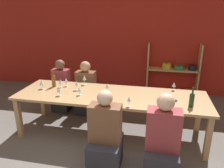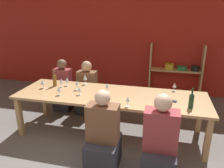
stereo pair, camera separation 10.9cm
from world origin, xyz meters
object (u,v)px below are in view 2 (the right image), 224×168
wine_glass_red_a (162,102)px  wine_glass_empty_c (67,80)px  wine_bottle_dark (191,100)px  wine_glass_empty_b (59,89)px  wine_glass_white_c (61,81)px  wine_glass_red_b (85,77)px  wine_glass_empty_a (79,89)px  person_far_a (88,93)px  shelf_unit (176,79)px  cell_phone (172,101)px  person_far_b (64,91)px  wine_bottle_green (55,79)px  wine_glass_white_b (175,85)px  wine_glass_empty_e (77,83)px  wine_glass_red_c (128,99)px  person_near_a (103,141)px  person_near_b (159,149)px  dining_table (111,98)px

wine_glass_red_a → wine_glass_empty_c: wine_glass_red_a is taller
wine_bottle_dark → wine_glass_empty_b: (-2.07, 0.01, -0.01)m
wine_glass_white_c → wine_glass_red_b: bearing=32.0°
wine_glass_empty_a → person_far_a: 1.02m
shelf_unit → wine_glass_red_a: size_ratio=7.81×
shelf_unit → wine_glass_white_c: bearing=-137.7°
cell_phone → person_far_b: (-2.24, 0.83, -0.34)m
wine_glass_empty_c → person_far_b: person_far_b is taller
wine_glass_empty_a → wine_glass_empty_c: 0.54m
wine_glass_empty_b → wine_glass_empty_c: (-0.07, 0.46, 0.00)m
wine_bottle_green → wine_glass_empty_b: size_ratio=2.02×
wine_glass_red_b → cell_phone: size_ratio=1.17×
wine_bottle_green → wine_glass_white_c: wine_bottle_green is taller
wine_glass_white_b → cell_phone: 0.49m
wine_glass_empty_e → wine_glass_red_c: size_ratio=1.08×
wine_glass_empty_c → person_near_a: 1.55m
wine_glass_white_c → person_far_a: (0.27, 0.61, -0.45)m
person_far_b → shelf_unit: bearing=-151.4°
shelf_unit → wine_glass_white_b: shelf_unit is taller
wine_bottle_dark → wine_glass_red_c: wine_bottle_dark is taller
shelf_unit → person_far_a: bearing=-144.5°
cell_phone → person_near_a: (-0.88, -0.80, -0.34)m
wine_glass_empty_a → cell_phone: wine_glass_empty_a is taller
wine_bottle_dark → wine_glass_red_b: wine_bottle_dark is taller
wine_bottle_dark → wine_glass_red_c: size_ratio=1.96×
wine_glass_empty_a → person_near_b: size_ratio=0.12×
wine_glass_empty_e → person_far_a: person_far_a is taller
wine_bottle_green → wine_glass_red_c: bearing=-21.3°
dining_table → person_far_a: size_ratio=2.88×
wine_glass_empty_a → person_far_b: (-0.75, 0.91, -0.43)m
wine_glass_red_a → cell_phone: size_ratio=1.03×
wine_glass_empty_b → person_near_a: 1.21m
shelf_unit → dining_table: bearing=-119.1°
person_near_b → person_far_b: 2.68m
wine_glass_empty_e → shelf_unit: bearing=48.3°
wine_glass_red_b → wine_bottle_dark: bearing=-18.7°
wine_glass_empty_b → person_near_b: 1.84m
person_near_b → person_far_b: (-2.10, 1.65, -0.01)m
wine_glass_white_c → wine_glass_empty_e: 0.35m
wine_bottle_green → wine_glass_white_c: bearing=-4.8°
wine_bottle_dark → person_near_a: (-1.14, -0.62, -0.45)m
wine_glass_empty_a → wine_glass_empty_b: wine_glass_empty_b is taller
wine_bottle_green → wine_bottle_dark: 2.39m
dining_table → cell_phone: 1.00m
wine_glass_empty_b → person_near_b: (1.67, -0.65, -0.43)m
wine_glass_white_b → person_near_b: (-0.18, -1.29, -0.43)m
shelf_unit → dining_table: (-1.16, -2.09, 0.22)m
person_far_b → wine_bottle_green: bearing=103.3°
wine_bottle_dark → person_near_b: person_near_b is taller
person_far_b → wine_glass_empty_a: bearing=129.3°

